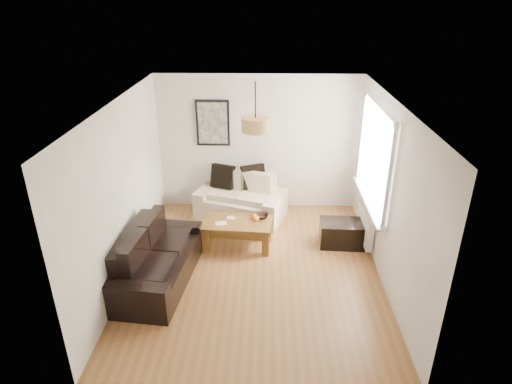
{
  "coord_description": "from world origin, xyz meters",
  "views": [
    {
      "loc": [
        0.18,
        -5.6,
        3.93
      ],
      "look_at": [
        0.0,
        0.6,
        1.05
      ],
      "focal_mm": 30.46,
      "sensor_mm": 36.0,
      "label": 1
    }
  ],
  "objects_px": {
    "loveseat_cream": "(241,197)",
    "coffee_table": "(237,234)",
    "sofa_leather": "(156,257)",
    "ottoman": "(342,233)"
  },
  "relations": [
    {
      "from": "sofa_leather",
      "to": "ottoman",
      "type": "bearing_deg",
      "value": -62.76
    },
    {
      "from": "loveseat_cream",
      "to": "sofa_leather",
      "type": "distance_m",
      "value": 2.37
    },
    {
      "from": "loveseat_cream",
      "to": "ottoman",
      "type": "distance_m",
      "value": 2.04
    },
    {
      "from": "sofa_leather",
      "to": "coffee_table",
      "type": "xyz_separation_m",
      "value": [
        1.12,
        1.0,
        -0.17
      ]
    },
    {
      "from": "loveseat_cream",
      "to": "ottoman",
      "type": "relative_size",
      "value": 2.17
    },
    {
      "from": "sofa_leather",
      "to": "ottoman",
      "type": "height_order",
      "value": "sofa_leather"
    },
    {
      "from": "loveseat_cream",
      "to": "coffee_table",
      "type": "relative_size",
      "value": 1.42
    },
    {
      "from": "loveseat_cream",
      "to": "sofa_leather",
      "type": "xyz_separation_m",
      "value": [
        -1.11,
        -2.1,
        0.01
      ]
    },
    {
      "from": "sofa_leather",
      "to": "ottoman",
      "type": "relative_size",
      "value": 2.53
    },
    {
      "from": "loveseat_cream",
      "to": "coffee_table",
      "type": "bearing_deg",
      "value": -71.37
    }
  ]
}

